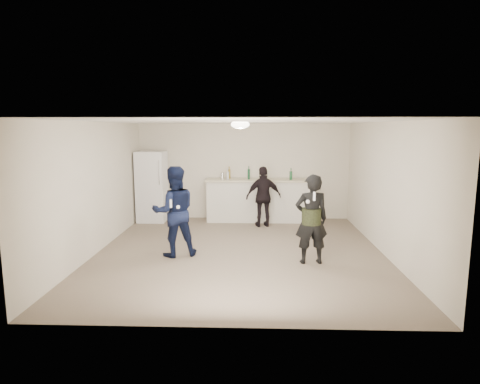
{
  "coord_description": "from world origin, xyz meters",
  "views": [
    {
      "loc": [
        0.26,
        -7.5,
        2.38
      ],
      "look_at": [
        0.0,
        0.2,
        1.15
      ],
      "focal_mm": 30.0,
      "sensor_mm": 36.0,
      "label": 1
    }
  ],
  "objects_px": {
    "counter": "(258,201)",
    "spectator": "(264,197)",
    "fridge": "(152,186)",
    "man": "(174,211)",
    "shaker": "(222,176)",
    "woman": "(311,219)"
  },
  "relations": [
    {
      "from": "woman",
      "to": "spectator",
      "type": "xyz_separation_m",
      "value": [
        -0.77,
        2.67,
        -0.06
      ]
    },
    {
      "from": "fridge",
      "to": "man",
      "type": "distance_m",
      "value": 3.06
    },
    {
      "from": "woman",
      "to": "spectator",
      "type": "height_order",
      "value": "woman"
    },
    {
      "from": "man",
      "to": "woman",
      "type": "xyz_separation_m",
      "value": [
        2.49,
        -0.34,
        -0.05
      ]
    },
    {
      "from": "shaker",
      "to": "spectator",
      "type": "bearing_deg",
      "value": -28.52
    },
    {
      "from": "counter",
      "to": "spectator",
      "type": "height_order",
      "value": "spectator"
    },
    {
      "from": "counter",
      "to": "woman",
      "type": "height_order",
      "value": "woman"
    },
    {
      "from": "fridge",
      "to": "woman",
      "type": "xyz_separation_m",
      "value": [
        3.63,
        -3.19,
        -0.1
      ]
    },
    {
      "from": "fridge",
      "to": "man",
      "type": "relative_size",
      "value": 1.06
    },
    {
      "from": "counter",
      "to": "man",
      "type": "relative_size",
      "value": 1.54
    },
    {
      "from": "man",
      "to": "spectator",
      "type": "distance_m",
      "value": 2.9
    },
    {
      "from": "counter",
      "to": "fridge",
      "type": "relative_size",
      "value": 1.44
    },
    {
      "from": "spectator",
      "to": "man",
      "type": "bearing_deg",
      "value": 40.92
    },
    {
      "from": "fridge",
      "to": "spectator",
      "type": "height_order",
      "value": "fridge"
    },
    {
      "from": "fridge",
      "to": "man",
      "type": "bearing_deg",
      "value": -68.22
    },
    {
      "from": "counter",
      "to": "spectator",
      "type": "xyz_separation_m",
      "value": [
        0.13,
        -0.58,
        0.21
      ]
    },
    {
      "from": "fridge",
      "to": "woman",
      "type": "bearing_deg",
      "value": -41.29
    },
    {
      "from": "shaker",
      "to": "spectator",
      "type": "height_order",
      "value": "spectator"
    },
    {
      "from": "shaker",
      "to": "man",
      "type": "bearing_deg",
      "value": -103.04
    },
    {
      "from": "fridge",
      "to": "shaker",
      "type": "distance_m",
      "value": 1.83
    },
    {
      "from": "shaker",
      "to": "man",
      "type": "distance_m",
      "value": 2.99
    },
    {
      "from": "counter",
      "to": "spectator",
      "type": "relative_size",
      "value": 1.77
    }
  ]
}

